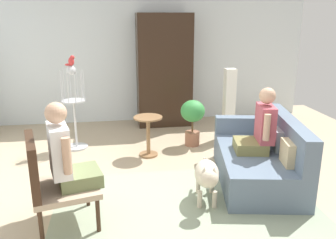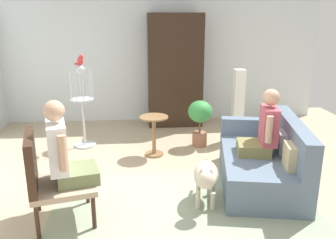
{
  "view_description": "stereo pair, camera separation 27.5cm",
  "coord_description": "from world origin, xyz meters",
  "px_view_note": "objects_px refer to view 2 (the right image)",
  "views": [
    {
      "loc": [
        -0.65,
        -3.87,
        2.1
      ],
      "look_at": [
        -0.04,
        -0.0,
        0.95
      ],
      "focal_mm": 37.86,
      "sensor_mm": 36.0,
      "label": 1
    },
    {
      "loc": [
        -0.38,
        -3.9,
        2.1
      ],
      "look_at": [
        -0.04,
        -0.0,
        0.95
      ],
      "focal_mm": 37.86,
      "sensor_mm": 36.0,
      "label": 2
    }
  ],
  "objects_px": {
    "person_on_couch": "(264,129)",
    "person_on_armchair": "(64,152)",
    "potted_plant": "(200,117)",
    "column_lamp": "(238,106)",
    "round_end_table": "(154,131)",
    "bird_cage_stand": "(83,108)",
    "couch": "(265,162)",
    "dog": "(206,176)",
    "armchair": "(47,175)",
    "parrot": "(80,60)",
    "armoire_cabinet": "(175,70)"
  },
  "relations": [
    {
      "from": "potted_plant",
      "to": "dog",
      "type": "bearing_deg",
      "value": -97.75
    },
    {
      "from": "couch",
      "to": "person_on_armchair",
      "type": "relative_size",
      "value": 2.07
    },
    {
      "from": "couch",
      "to": "armchair",
      "type": "bearing_deg",
      "value": -164.78
    },
    {
      "from": "person_on_armchair",
      "to": "dog",
      "type": "relative_size",
      "value": 1.06
    },
    {
      "from": "potted_plant",
      "to": "armchair",
      "type": "bearing_deg",
      "value": -132.39
    },
    {
      "from": "armchair",
      "to": "parrot",
      "type": "distance_m",
      "value": 2.47
    },
    {
      "from": "person_on_couch",
      "to": "person_on_armchair",
      "type": "height_order",
      "value": "person_on_armchair"
    },
    {
      "from": "couch",
      "to": "parrot",
      "type": "xyz_separation_m",
      "value": [
        -2.5,
        1.61,
        1.13
      ]
    },
    {
      "from": "armchair",
      "to": "bird_cage_stand",
      "type": "xyz_separation_m",
      "value": [
        0.04,
        2.3,
        0.11
      ]
    },
    {
      "from": "armchair",
      "to": "person_on_couch",
      "type": "relative_size",
      "value": 1.18
    },
    {
      "from": "bird_cage_stand",
      "to": "column_lamp",
      "type": "bearing_deg",
      "value": 1.39
    },
    {
      "from": "potted_plant",
      "to": "armoire_cabinet",
      "type": "relative_size",
      "value": 0.36
    },
    {
      "from": "dog",
      "to": "armoire_cabinet",
      "type": "bearing_deg",
      "value": 90.47
    },
    {
      "from": "potted_plant",
      "to": "column_lamp",
      "type": "distance_m",
      "value": 0.74
    },
    {
      "from": "person_on_couch",
      "to": "potted_plant",
      "type": "distance_m",
      "value": 1.58
    },
    {
      "from": "armchair",
      "to": "column_lamp",
      "type": "relative_size",
      "value": 0.78
    },
    {
      "from": "couch",
      "to": "potted_plant",
      "type": "distance_m",
      "value": 1.58
    },
    {
      "from": "person_on_armchair",
      "to": "potted_plant",
      "type": "bearing_deg",
      "value": 49.68
    },
    {
      "from": "person_on_couch",
      "to": "parrot",
      "type": "relative_size",
      "value": 4.89
    },
    {
      "from": "couch",
      "to": "potted_plant",
      "type": "xyz_separation_m",
      "value": [
        -0.6,
        1.45,
        0.2
      ]
    },
    {
      "from": "parrot",
      "to": "bird_cage_stand",
      "type": "bearing_deg",
      "value": 180.0
    },
    {
      "from": "armchair",
      "to": "armoire_cabinet",
      "type": "distance_m",
      "value": 3.87
    },
    {
      "from": "armchair",
      "to": "person_on_armchair",
      "type": "height_order",
      "value": "person_on_armchair"
    },
    {
      "from": "person_on_armchair",
      "to": "column_lamp",
      "type": "bearing_deg",
      "value": 43.19
    },
    {
      "from": "bird_cage_stand",
      "to": "armoire_cabinet",
      "type": "xyz_separation_m",
      "value": [
        1.63,
        1.15,
        0.43
      ]
    },
    {
      "from": "person_on_armchair",
      "to": "potted_plant",
      "type": "height_order",
      "value": "person_on_armchair"
    },
    {
      "from": "dog",
      "to": "potted_plant",
      "type": "relative_size",
      "value": 1.07
    },
    {
      "from": "bird_cage_stand",
      "to": "potted_plant",
      "type": "height_order",
      "value": "bird_cage_stand"
    },
    {
      "from": "person_on_couch",
      "to": "parrot",
      "type": "distance_m",
      "value": 3.02
    },
    {
      "from": "couch",
      "to": "parrot",
      "type": "distance_m",
      "value": 3.18
    },
    {
      "from": "armchair",
      "to": "potted_plant",
      "type": "height_order",
      "value": "armchair"
    },
    {
      "from": "potted_plant",
      "to": "bird_cage_stand",
      "type": "bearing_deg",
      "value": 175.18
    },
    {
      "from": "round_end_table",
      "to": "parrot",
      "type": "distance_m",
      "value": 1.62
    },
    {
      "from": "person_on_couch",
      "to": "person_on_armchair",
      "type": "bearing_deg",
      "value": -164.89
    },
    {
      "from": "dog",
      "to": "armoire_cabinet",
      "type": "relative_size",
      "value": 0.38
    },
    {
      "from": "person_on_armchair",
      "to": "parrot",
      "type": "bearing_deg",
      "value": 93.19
    },
    {
      "from": "potted_plant",
      "to": "column_lamp",
      "type": "relative_size",
      "value": 0.62
    },
    {
      "from": "bird_cage_stand",
      "to": "column_lamp",
      "type": "relative_size",
      "value": 1.09
    },
    {
      "from": "person_on_armchair",
      "to": "potted_plant",
      "type": "xyz_separation_m",
      "value": [
        1.78,
        2.1,
        -0.27
      ]
    },
    {
      "from": "armoire_cabinet",
      "to": "potted_plant",
      "type": "bearing_deg",
      "value": -77.71
    },
    {
      "from": "potted_plant",
      "to": "column_lamp",
      "type": "bearing_deg",
      "value": 17.96
    },
    {
      "from": "couch",
      "to": "bird_cage_stand",
      "type": "bearing_deg",
      "value": 147.37
    },
    {
      "from": "parrot",
      "to": "armoire_cabinet",
      "type": "relative_size",
      "value": 0.08
    },
    {
      "from": "potted_plant",
      "to": "armoire_cabinet",
      "type": "height_order",
      "value": "armoire_cabinet"
    },
    {
      "from": "person_on_armchair",
      "to": "armoire_cabinet",
      "type": "height_order",
      "value": "armoire_cabinet"
    },
    {
      "from": "dog",
      "to": "column_lamp",
      "type": "distance_m",
      "value": 2.35
    },
    {
      "from": "bird_cage_stand",
      "to": "column_lamp",
      "type": "distance_m",
      "value": 2.61
    },
    {
      "from": "dog",
      "to": "armchair",
      "type": "bearing_deg",
      "value": -172.15
    },
    {
      "from": "column_lamp",
      "to": "armoire_cabinet",
      "type": "distance_m",
      "value": 1.54
    },
    {
      "from": "round_end_table",
      "to": "bird_cage_stand",
      "type": "distance_m",
      "value": 1.28
    }
  ]
}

